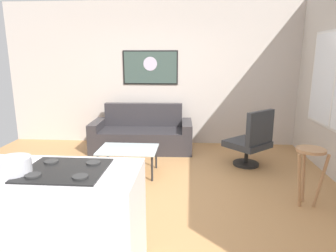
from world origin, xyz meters
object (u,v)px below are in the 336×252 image
armchair (252,140)px  wall_painting (150,67)px  mixing_bowl (13,166)px  coffee_table (128,151)px  bar_stool (310,162)px  couch (142,135)px

armchair → wall_painting: wall_painting is taller
armchair → mixing_bowl: mixing_bowl is taller
coffee_table → bar_stool: bearing=-19.3°
couch → bar_stool: couch is taller
couch → mixing_bowl: size_ratio=7.57×
mixing_bowl → armchair: bearing=50.5°
couch → coffee_table: 1.23m
couch → bar_stool: 3.09m
coffee_table → armchair: (1.91, 0.45, 0.08)m
armchair → bar_stool: bearing=-71.9°
couch → bar_stool: bearing=-41.5°
armchair → bar_stool: 1.33m
coffee_table → wall_painting: (0.12, 1.72, 1.17)m
bar_stool → mixing_bowl: mixing_bowl is taller
coffee_table → mixing_bowl: 2.39m
couch → wall_painting: 1.36m
bar_stool → wall_painting: wall_painting is taller
couch → coffee_table: couch is taller
armchair → bar_stool: size_ratio=1.32×
mixing_bowl → bar_stool: bearing=28.9°
couch → armchair: armchair is taller
couch → bar_stool: (2.31, -2.04, 0.27)m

